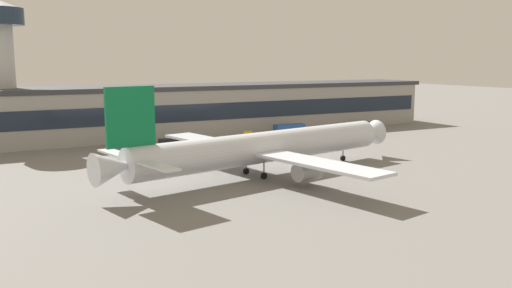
{
  "coord_description": "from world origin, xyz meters",
  "views": [
    {
      "loc": [
        -54.22,
        -80.53,
        20.29
      ],
      "look_at": [
        -8.63,
        4.97,
        5.0
      ],
      "focal_mm": 37.17,
      "sensor_mm": 36.0,
      "label": 1
    }
  ],
  "objects_px": {
    "fuel_truck": "(289,130)",
    "crew_van": "(134,142)",
    "pushback_tractor": "(168,142)",
    "belt_loader": "(365,125)",
    "baggage_tug": "(248,135)",
    "follow_me_car": "(334,131)",
    "airliner": "(263,148)",
    "control_tower": "(0,56)"
  },
  "relations": [
    {
      "from": "control_tower",
      "to": "fuel_truck",
      "type": "distance_m",
      "value": 73.95
    },
    {
      "from": "crew_van",
      "to": "airliner",
      "type": "bearing_deg",
      "value": -72.8
    },
    {
      "from": "baggage_tug",
      "to": "crew_van",
      "type": "distance_m",
      "value": 30.48
    },
    {
      "from": "follow_me_car",
      "to": "baggage_tug",
      "type": "bearing_deg",
      "value": 168.49
    },
    {
      "from": "pushback_tractor",
      "to": "fuel_truck",
      "type": "bearing_deg",
      "value": 0.73
    },
    {
      "from": "belt_loader",
      "to": "fuel_truck",
      "type": "height_order",
      "value": "fuel_truck"
    },
    {
      "from": "belt_loader",
      "to": "crew_van",
      "type": "relative_size",
      "value": 1.17
    },
    {
      "from": "fuel_truck",
      "to": "crew_van",
      "type": "xyz_separation_m",
      "value": [
        -41.93,
        0.45,
        -0.42
      ]
    },
    {
      "from": "pushback_tractor",
      "to": "belt_loader",
      "type": "xyz_separation_m",
      "value": [
        63.01,
        3.79,
        0.1
      ]
    },
    {
      "from": "baggage_tug",
      "to": "belt_loader",
      "type": "bearing_deg",
      "value": 2.31
    },
    {
      "from": "follow_me_car",
      "to": "belt_loader",
      "type": "distance_m",
      "value": 17.53
    },
    {
      "from": "control_tower",
      "to": "baggage_tug",
      "type": "height_order",
      "value": "control_tower"
    },
    {
      "from": "pushback_tractor",
      "to": "fuel_truck",
      "type": "distance_m",
      "value": 34.02
    },
    {
      "from": "control_tower",
      "to": "fuel_truck",
      "type": "bearing_deg",
      "value": -17.62
    },
    {
      "from": "baggage_tug",
      "to": "pushback_tractor",
      "type": "bearing_deg",
      "value": -174.53
    },
    {
      "from": "follow_me_car",
      "to": "airliner",
      "type": "bearing_deg",
      "value": -139.55
    },
    {
      "from": "pushback_tractor",
      "to": "crew_van",
      "type": "distance_m",
      "value": 7.98
    },
    {
      "from": "belt_loader",
      "to": "crew_van",
      "type": "height_order",
      "value": "crew_van"
    },
    {
      "from": "airliner",
      "to": "baggage_tug",
      "type": "xyz_separation_m",
      "value": [
        18.14,
        41.06,
        -3.93
      ]
    },
    {
      "from": "pushback_tractor",
      "to": "follow_me_car",
      "type": "xyz_separation_m",
      "value": [
        46.75,
        -2.78,
        0.04
      ]
    },
    {
      "from": "pushback_tractor",
      "to": "airliner",
      "type": "bearing_deg",
      "value": -83.56
    },
    {
      "from": "baggage_tug",
      "to": "fuel_truck",
      "type": "distance_m",
      "value": 11.63
    },
    {
      "from": "airliner",
      "to": "crew_van",
      "type": "height_order",
      "value": "airliner"
    },
    {
      "from": "pushback_tractor",
      "to": "baggage_tug",
      "type": "distance_m",
      "value": 22.64
    },
    {
      "from": "baggage_tug",
      "to": "fuel_truck",
      "type": "height_order",
      "value": "fuel_truck"
    },
    {
      "from": "crew_van",
      "to": "baggage_tug",
      "type": "bearing_deg",
      "value": 2.41
    },
    {
      "from": "belt_loader",
      "to": "crew_van",
      "type": "bearing_deg",
      "value": -177.65
    },
    {
      "from": "baggage_tug",
      "to": "control_tower",
      "type": "bearing_deg",
      "value": 160.63
    },
    {
      "from": "fuel_truck",
      "to": "crew_van",
      "type": "distance_m",
      "value": 41.94
    },
    {
      "from": "control_tower",
      "to": "pushback_tractor",
      "type": "relative_size",
      "value": 6.55
    },
    {
      "from": "baggage_tug",
      "to": "crew_van",
      "type": "bearing_deg",
      "value": -177.59
    },
    {
      "from": "crew_van",
      "to": "follow_me_car",
      "type": "bearing_deg",
      "value": -3.82
    },
    {
      "from": "fuel_truck",
      "to": "control_tower",
      "type": "bearing_deg",
      "value": 162.38
    },
    {
      "from": "follow_me_car",
      "to": "fuel_truck",
      "type": "distance_m",
      "value": 13.16
    },
    {
      "from": "belt_loader",
      "to": "control_tower",
      "type": "bearing_deg",
      "value": 169.36
    },
    {
      "from": "airliner",
      "to": "baggage_tug",
      "type": "bearing_deg",
      "value": 66.16
    },
    {
      "from": "airliner",
      "to": "belt_loader",
      "type": "distance_m",
      "value": 72.62
    },
    {
      "from": "pushback_tractor",
      "to": "belt_loader",
      "type": "bearing_deg",
      "value": 3.45
    },
    {
      "from": "pushback_tractor",
      "to": "belt_loader",
      "type": "relative_size",
      "value": 0.82
    },
    {
      "from": "fuel_truck",
      "to": "belt_loader",
      "type": "bearing_deg",
      "value": 6.62
    },
    {
      "from": "control_tower",
      "to": "fuel_truck",
      "type": "height_order",
      "value": "control_tower"
    },
    {
      "from": "control_tower",
      "to": "pushback_tractor",
      "type": "xyz_separation_m",
      "value": [
        33.95,
        -22.02,
        -20.4
      ]
    }
  ]
}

